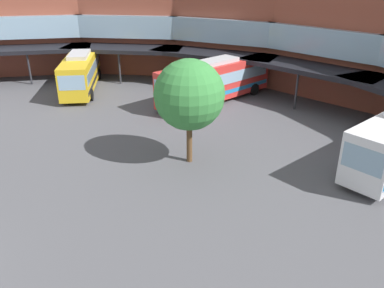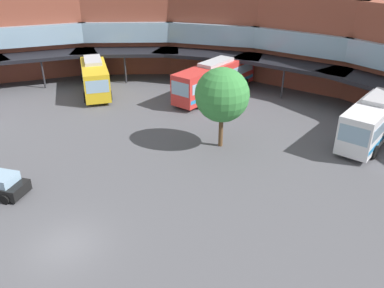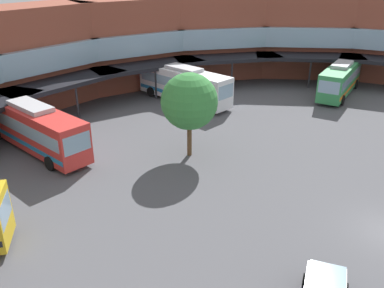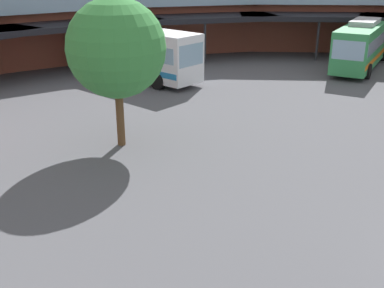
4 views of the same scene
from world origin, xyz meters
name	(u,v)px [view 4 (image 4 of 4)]	position (x,y,z in m)	size (l,w,h in m)	color
bus_0	(131,50)	(10.46, 24.47, 1.95)	(3.44, 11.66, 3.85)	white
bus_3	(362,44)	(23.51, 12.47, 1.86)	(10.83, 4.04, 3.68)	#338C4C
plaza_tree	(116,48)	(0.55, 15.45, 4.44)	(4.33, 4.33, 6.62)	brown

